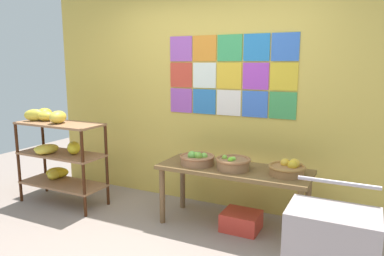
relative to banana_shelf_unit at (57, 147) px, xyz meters
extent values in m
cube|color=gold|center=(1.73, 0.82, 0.71)|extent=(4.63, 0.06, 2.81)
cube|color=#9E51B6|center=(1.31, 0.78, 1.17)|extent=(0.29, 0.01, 0.29)
cube|color=orange|center=(1.61, 0.78, 1.17)|extent=(0.29, 0.01, 0.29)
cube|color=#3BA35C|center=(1.92, 0.78, 1.17)|extent=(0.29, 0.01, 0.29)
cube|color=#2678C0|center=(2.23, 0.78, 1.17)|extent=(0.29, 0.01, 0.29)
cube|color=blue|center=(2.54, 0.78, 1.17)|extent=(0.29, 0.01, 0.29)
cube|color=#CF412F|center=(1.31, 0.78, 0.86)|extent=(0.29, 0.01, 0.29)
cube|color=silver|center=(1.61, 0.78, 0.86)|extent=(0.29, 0.01, 0.29)
cube|color=gold|center=(1.92, 0.78, 0.86)|extent=(0.29, 0.01, 0.29)
cube|color=purple|center=(2.23, 0.78, 0.86)|extent=(0.29, 0.01, 0.29)
cube|color=gold|center=(2.54, 0.78, 0.86)|extent=(0.29, 0.01, 0.29)
cube|color=purple|center=(1.31, 0.78, 0.56)|extent=(0.29, 0.01, 0.29)
cube|color=#2C72BA|center=(1.61, 0.78, 0.56)|extent=(0.29, 0.01, 0.29)
cube|color=white|center=(1.92, 0.78, 0.56)|extent=(0.29, 0.01, 0.29)
cube|color=blue|center=(2.23, 0.78, 0.56)|extent=(0.29, 0.01, 0.29)
cube|color=#3D9750|center=(2.54, 0.78, 0.56)|extent=(0.29, 0.01, 0.29)
cylinder|color=#3A1B0B|center=(-0.44, -0.21, -0.19)|extent=(0.04, 0.04, 1.00)
cylinder|color=#3A1B0B|center=(0.60, -0.21, -0.19)|extent=(0.04, 0.04, 1.00)
cylinder|color=#3A1B0B|center=(-0.44, 0.19, -0.19)|extent=(0.04, 0.04, 1.00)
cylinder|color=#3A1B0B|center=(0.60, 0.19, -0.19)|extent=(0.04, 0.04, 1.00)
cube|color=#946745|center=(0.08, -0.01, -0.45)|extent=(1.08, 0.43, 0.02)
ellipsoid|color=yellow|center=(-0.13, 0.06, -0.38)|extent=(0.21, 0.28, 0.12)
ellipsoid|color=yellow|center=(-0.13, 0.11, -0.37)|extent=(0.33, 0.29, 0.13)
cube|color=#946745|center=(0.08, -0.01, -0.08)|extent=(1.08, 0.43, 0.02)
ellipsoid|color=gold|center=(-0.04, -0.11, -0.01)|extent=(0.22, 0.32, 0.12)
ellipsoid|color=yellow|center=(0.25, 0.03, 0.01)|extent=(0.28, 0.28, 0.15)
ellipsoid|color=yellow|center=(-0.11, -0.07, -0.01)|extent=(0.25, 0.29, 0.10)
cube|color=#946745|center=(0.08, -0.01, 0.29)|extent=(1.08, 0.43, 0.03)
ellipsoid|color=yellow|center=(-0.29, -0.04, 0.38)|extent=(0.27, 0.25, 0.14)
ellipsoid|color=gold|center=(-0.28, 0.10, 0.38)|extent=(0.19, 0.22, 0.14)
ellipsoid|color=yellow|center=(-0.17, 0.02, 0.37)|extent=(0.22, 0.19, 0.12)
ellipsoid|color=gold|center=(0.10, -0.05, 0.38)|extent=(0.24, 0.29, 0.15)
cube|color=brown|center=(2.18, 0.28, -0.07)|extent=(1.55, 0.59, 0.04)
cylinder|color=brown|center=(1.46, 0.04, -0.39)|extent=(0.06, 0.06, 0.61)
cylinder|color=brown|center=(2.89, 0.04, -0.39)|extent=(0.06, 0.06, 0.61)
cylinder|color=brown|center=(1.46, 0.51, -0.39)|extent=(0.06, 0.06, 0.61)
cylinder|color=brown|center=(2.89, 0.51, -0.39)|extent=(0.06, 0.06, 0.61)
cylinder|color=olive|center=(2.19, 0.21, 0.00)|extent=(0.32, 0.32, 0.10)
torus|color=#94613B|center=(2.19, 0.21, 0.06)|extent=(0.35, 0.35, 0.03)
sphere|color=#78D33D|center=(2.17, 0.21, 0.06)|extent=(0.04, 0.04, 0.04)
sphere|color=#75CC2D|center=(2.18, 0.16, 0.06)|extent=(0.06, 0.06, 0.06)
sphere|color=#83CE44|center=(2.20, 0.21, 0.06)|extent=(0.06, 0.06, 0.06)
sphere|color=#82BE3A|center=(2.10, 0.22, 0.07)|extent=(0.05, 0.05, 0.05)
cylinder|color=olive|center=(2.71, 0.27, -0.01)|extent=(0.32, 0.32, 0.08)
torus|color=olive|center=(2.71, 0.27, 0.03)|extent=(0.35, 0.35, 0.03)
sphere|color=gold|center=(2.76, 0.27, 0.05)|extent=(0.10, 0.10, 0.10)
sphere|color=gold|center=(2.68, 0.33, 0.05)|extent=(0.09, 0.09, 0.09)
sphere|color=gold|center=(2.77, 0.32, 0.06)|extent=(0.10, 0.10, 0.10)
cylinder|color=#956846|center=(1.79, 0.22, 0.00)|extent=(0.35, 0.35, 0.09)
torus|color=#99623F|center=(1.79, 0.22, 0.04)|extent=(0.37, 0.37, 0.02)
sphere|color=#6DC345|center=(1.79, 0.20, 0.05)|extent=(0.09, 0.09, 0.09)
sphere|color=#7CC048|center=(1.86, 0.24, 0.05)|extent=(0.08, 0.08, 0.08)
sphere|color=#6AB445|center=(1.75, 0.18, 0.06)|extent=(0.09, 0.09, 0.09)
sphere|color=#73AF3A|center=(1.82, 0.19, 0.06)|extent=(0.08, 0.08, 0.08)
cube|color=red|center=(2.28, 0.26, -0.60)|extent=(0.38, 0.32, 0.19)
cube|color=#A7999E|center=(3.22, -0.70, -0.13)|extent=(0.58, 0.40, 0.37)
cylinder|color=#A7999E|center=(3.22, -0.47, 0.18)|extent=(0.55, 0.03, 0.03)
camera|label=1|loc=(3.38, -3.11, 1.00)|focal=33.93mm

